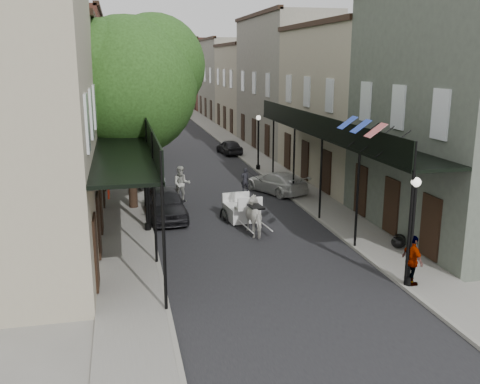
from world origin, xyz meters
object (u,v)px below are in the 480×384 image
tree_near (136,81)px  lamppost_left (146,188)px  horse (257,217)px  car_right_far (229,147)px  car_left_far (141,150)px  car_right_near (276,182)px  lamppost_right_near (412,230)px  lamppost_right_far (258,142)px  carriage (239,198)px  car_left_near (166,203)px  pedestrian_sidewalk_left (134,155)px  car_left_mid (147,174)px  tree_far (129,82)px  pedestrian_sidewalk_right (412,260)px  pedestrian_walking (182,184)px

tree_near → lamppost_left: tree_near is taller
horse → car_right_far: horse is taller
car_left_far → car_right_near: (7.03, -13.38, -0.00)m
lamppost_right_near → car_right_far: size_ratio=1.06×
lamppost_right_far → car_right_near: bearing=-95.3°
carriage → car_right_near: (3.20, 4.54, -0.43)m
tree_near → car_right_near: size_ratio=2.28×
car_left_far → car_left_near: bearing=-92.8°
car_right_far → pedestrian_sidewalk_left: bearing=18.9°
car_left_near → car_left_mid: (-0.49, 7.36, -0.09)m
car_right_far → lamppost_right_near: bearing=84.8°
tree_far → tree_near: bearing=-89.8°
car_left_near → car_left_far: (-0.40, 17.12, -0.14)m
carriage → pedestrian_sidewalk_right: size_ratio=1.56×
lamppost_left → horse: 5.00m
car_left_far → car_left_mid: bearing=-94.6°
car_left_near → car_left_far: size_ratio=1.00×
pedestrian_sidewalk_right → car_left_mid: 19.03m
carriage → tree_far: bearing=99.3°
lamppost_left → car_right_far: bearing=68.2°
pedestrian_walking → car_left_far: 14.23m
pedestrian_walking → lamppost_right_near: bearing=-61.3°
pedestrian_sidewalk_left → car_left_mid: pedestrian_sidewalk_left is taller
pedestrian_sidewalk_right → car_left_near: 12.38m
car_left_far → car_right_near: car_left_far is taller
carriage → lamppost_right_far: bearing=65.0°
car_right_near → carriage: bearing=30.3°
tree_near → carriage: 7.68m
tree_far → car_left_near: 17.01m
carriage → car_left_near: carriage is taller
pedestrian_sidewalk_right → car_left_mid: size_ratio=0.43×
tree_near → carriage: (4.52, -2.98, -5.44)m
pedestrian_sidewalk_left → car_left_near: (1.09, -13.39, -0.14)m
pedestrian_walking → car_left_far: size_ratio=0.44×
lamppost_right_near → car_left_near: bearing=125.8°
horse → car_right_far: 20.55m
car_left_far → car_right_far: car_left_far is taller
pedestrian_walking → car_right_near: pedestrian_walking is taller
lamppost_left → car_right_near: lamppost_left is taller
tree_far → carriage: 18.23m
car_left_far → carriage: bearing=-82.1°
tree_near → car_left_near: (1.08, -2.19, -5.74)m
pedestrian_sidewalk_left → car_left_mid: 6.06m
pedestrian_sidewalk_right → pedestrian_sidewalk_left: bearing=13.0°
pedestrian_walking → car_right_near: size_ratio=0.46×
car_right_far → car_left_mid: bearing=47.3°
pedestrian_sidewalk_right → car_right_near: (-0.68, 13.74, -0.37)m
tree_far → car_left_far: tree_far is taller
tree_near → pedestrian_sidewalk_left: tree_near is taller
lamppost_right_far → car_right_far: size_ratio=1.06×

